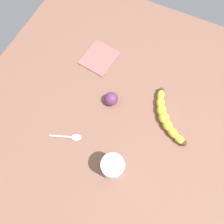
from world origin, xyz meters
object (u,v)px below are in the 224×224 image
at_px(smoothie_glass, 113,167).
at_px(teaspoon, 74,137).
at_px(banana, 166,117).
at_px(plum_fruit, 111,99).

bearing_deg(smoothie_glass, teaspoon, -103.42).
bearing_deg(teaspoon, banana, 16.21).
xyz_separation_m(banana, teaspoon, (0.20, -0.26, -0.01)).
relative_size(smoothie_glass, plum_fruit, 2.00).
xyz_separation_m(banana, plum_fruit, (0.02, -0.20, 0.01)).
relative_size(smoothie_glass, teaspoon, 0.90).
bearing_deg(teaspoon, smoothie_glass, -34.78).
xyz_separation_m(plum_fruit, teaspoon, (0.18, -0.06, -0.02)).
distance_m(plum_fruit, teaspoon, 0.19).
distance_m(smoothie_glass, teaspoon, 0.17).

